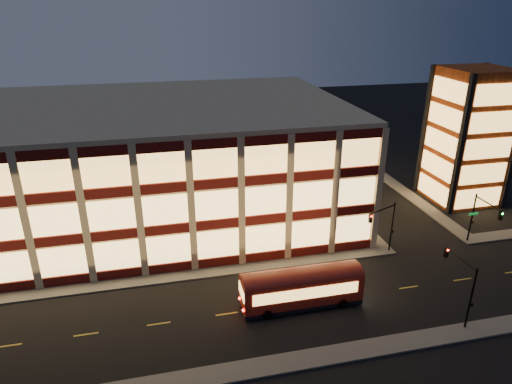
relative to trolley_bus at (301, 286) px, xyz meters
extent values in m
plane|color=black|center=(-10.84, 6.23, -2.07)|extent=(200.00, 200.00, 0.00)
cube|color=#514F4C|center=(-13.84, 7.23, -1.99)|extent=(54.00, 2.00, 0.15)
cube|color=#514F4C|center=(12.16, 23.23, -1.99)|extent=(2.00, 30.00, 0.15)
cube|color=#514F4C|center=(23.16, 23.23, -1.99)|extent=(2.00, 30.00, 0.15)
cube|color=#514F4C|center=(-10.84, -6.77, -1.99)|extent=(100.00, 2.00, 0.15)
cube|color=tan|center=(-13.84, 23.23, 4.93)|extent=(50.00, 30.00, 14.00)
cube|color=tan|center=(-13.84, 23.23, 12.18)|extent=(50.40, 30.40, 0.50)
cube|color=#470C0A|center=(-13.84, 8.11, -1.42)|extent=(50.10, 0.25, 1.00)
cube|color=#E6B560|center=(-13.84, 8.13, 0.68)|extent=(49.00, 0.20, 3.00)
cube|color=#470C0A|center=(11.28, 23.23, -1.42)|extent=(0.25, 30.10, 1.00)
cube|color=#E6B560|center=(11.26, 23.23, 0.68)|extent=(0.20, 29.00, 3.00)
cube|color=#470C0A|center=(-13.84, 8.11, 2.98)|extent=(50.10, 0.25, 1.00)
cube|color=#E6B560|center=(-13.84, 8.13, 5.08)|extent=(49.00, 0.20, 3.00)
cube|color=#470C0A|center=(11.28, 23.23, 2.98)|extent=(0.25, 30.10, 1.00)
cube|color=#E6B560|center=(11.26, 23.23, 5.08)|extent=(0.20, 29.00, 3.00)
cube|color=#470C0A|center=(-13.84, 8.11, 7.38)|extent=(50.10, 0.25, 1.00)
cube|color=#E6B560|center=(-13.84, 8.13, 9.48)|extent=(49.00, 0.20, 3.00)
cube|color=#470C0A|center=(11.28, 23.23, 7.38)|extent=(0.25, 30.10, 1.00)
cube|color=#E6B560|center=(11.26, 23.23, 9.48)|extent=(0.20, 29.00, 3.00)
cube|color=#8C3814|center=(29.16, 18.23, 6.93)|extent=(8.00, 8.00, 18.00)
cube|color=black|center=(25.16, 14.23, 6.93)|extent=(0.60, 0.60, 18.00)
cube|color=black|center=(25.16, 22.23, 6.93)|extent=(0.60, 0.60, 18.00)
cube|color=black|center=(33.16, 22.23, 6.93)|extent=(0.60, 0.60, 18.00)
cube|color=#FFB859|center=(29.16, 14.15, -0.27)|extent=(6.60, 0.16, 2.60)
cube|color=#FFB859|center=(25.08, 18.23, -0.27)|extent=(0.16, 6.60, 2.60)
cube|color=#FFB859|center=(29.16, 14.15, 3.13)|extent=(6.60, 0.16, 2.60)
cube|color=#FFB859|center=(25.08, 18.23, 3.13)|extent=(0.16, 6.60, 2.60)
cube|color=#FFB859|center=(29.16, 14.15, 6.53)|extent=(6.60, 0.16, 2.60)
cube|color=#FFB859|center=(25.08, 18.23, 6.53)|extent=(0.16, 6.60, 2.60)
cube|color=#FFB859|center=(29.16, 14.15, 9.93)|extent=(6.60, 0.16, 2.60)
cube|color=#FFB859|center=(25.08, 18.23, 9.93)|extent=(0.16, 6.60, 2.60)
cube|color=#FFB859|center=(29.16, 14.15, 13.33)|extent=(6.60, 0.16, 2.60)
cube|color=#FFB859|center=(25.08, 18.23, 13.33)|extent=(0.16, 6.60, 2.60)
cylinder|color=black|center=(12.66, 7.03, 0.93)|extent=(0.18, 0.18, 6.00)
cylinder|color=black|center=(10.91, 6.28, 3.63)|extent=(3.56, 1.63, 0.14)
cube|color=black|center=(9.16, 5.53, 3.13)|extent=(0.32, 0.32, 0.95)
sphere|color=#FF0C05|center=(9.16, 5.35, 3.43)|extent=(0.20, 0.20, 0.20)
cube|color=black|center=(12.66, 6.83, 0.53)|extent=(0.25, 0.18, 0.28)
cylinder|color=black|center=(22.66, 7.03, 0.93)|extent=(0.18, 0.18, 6.00)
cylinder|color=black|center=(22.66, 5.03, 3.63)|extent=(0.14, 4.00, 0.14)
cube|color=black|center=(22.66, 3.03, 3.13)|extent=(0.32, 0.32, 0.95)
sphere|color=#0CFF26|center=(22.66, 2.85, 3.43)|extent=(0.20, 0.20, 0.20)
cube|color=black|center=(22.66, 6.83, 0.53)|extent=(0.25, 0.18, 0.28)
cube|color=#0C7226|center=(22.66, 6.88, 1.53)|extent=(1.20, 0.06, 0.28)
cylinder|color=black|center=(12.66, -6.27, 0.93)|extent=(0.18, 0.18, 6.00)
cylinder|color=black|center=(12.66, -4.27, 3.63)|extent=(0.14, 4.00, 0.14)
cube|color=black|center=(12.66, -2.27, 3.13)|extent=(0.32, 0.32, 0.95)
sphere|color=#FF0C05|center=(12.66, -2.45, 3.43)|extent=(0.20, 0.20, 0.20)
cube|color=black|center=(12.66, -6.47, 0.53)|extent=(0.25, 0.18, 0.28)
cube|color=maroon|center=(0.00, 0.00, -0.20)|extent=(11.01, 2.76, 2.53)
cube|color=black|center=(0.00, 0.00, -1.68)|extent=(11.01, 2.76, 0.39)
cylinder|color=black|center=(-3.52, -1.21, -1.57)|extent=(0.99, 0.33, 0.99)
cylinder|color=black|center=(-3.52, 1.21, -1.57)|extent=(0.99, 0.33, 0.99)
cylinder|color=black|center=(3.52, -1.21, -1.57)|extent=(0.99, 0.33, 0.99)
cylinder|color=black|center=(3.52, 1.21, -1.57)|extent=(0.99, 0.33, 0.99)
cube|color=#FFB859|center=(0.00, -1.41, 0.13)|extent=(9.68, 0.07, 1.10)
cube|color=#FFB859|center=(0.00, 1.41, 0.13)|extent=(9.68, 0.07, 1.10)
camera|label=1|loc=(-11.84, -32.78, 23.90)|focal=32.00mm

